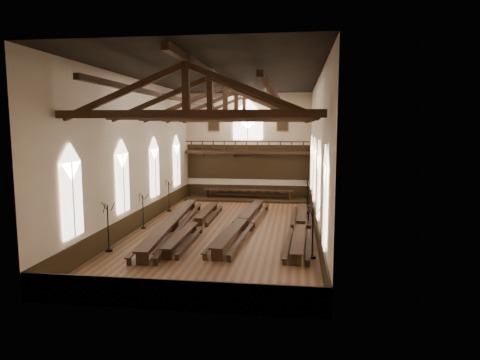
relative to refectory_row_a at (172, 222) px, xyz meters
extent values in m
plane|color=brown|center=(3.42, 1.03, -0.59)|extent=(26.00, 26.00, 0.00)
plane|color=beige|center=(3.42, 14.03, 4.41)|extent=(12.00, 0.00, 12.00)
plane|color=beige|center=(3.42, -11.97, 4.41)|extent=(12.00, 0.00, 12.00)
plane|color=beige|center=(-2.58, 1.03, 4.41)|extent=(0.00, 26.00, 26.00)
plane|color=beige|center=(9.42, 1.03, 4.41)|extent=(0.00, 26.00, 26.00)
plane|color=black|center=(3.42, 1.03, 9.41)|extent=(26.00, 26.00, 0.00)
cube|color=#2F210E|center=(3.42, 13.99, 0.01)|extent=(11.90, 0.08, 1.20)
cube|color=#2F210E|center=(3.42, -11.93, 0.01)|extent=(11.90, 0.08, 1.20)
cube|color=#2F210E|center=(-2.54, 1.03, 0.01)|extent=(0.08, 25.90, 1.20)
cube|color=#2F210E|center=(9.38, 1.03, 0.01)|extent=(0.08, 25.90, 1.20)
cube|color=silver|center=(-2.48, -7.97, 2.81)|extent=(0.05, 1.80, 3.60)
cube|color=silver|center=(-2.48, -7.97, 4.61)|extent=(0.05, 1.80, 1.80)
cylinder|color=beige|center=(-2.44, -7.97, 2.81)|extent=(0.08, 0.08, 3.60)
cube|color=silver|center=(-2.48, -1.97, 2.81)|extent=(0.05, 1.80, 3.60)
cube|color=silver|center=(-2.48, -1.97, 4.61)|extent=(0.05, 1.80, 1.80)
cylinder|color=beige|center=(-2.44, -1.97, 2.81)|extent=(0.08, 0.08, 3.60)
cube|color=silver|center=(-2.48, 4.03, 2.81)|extent=(0.05, 1.80, 3.60)
cube|color=silver|center=(-2.48, 4.03, 4.61)|extent=(0.05, 1.80, 1.80)
cylinder|color=beige|center=(-2.44, 4.03, 2.81)|extent=(0.08, 0.08, 3.60)
cube|color=silver|center=(-2.48, 10.03, 2.81)|extent=(0.05, 1.80, 3.60)
cube|color=silver|center=(-2.48, 10.03, 4.61)|extent=(0.05, 1.80, 1.80)
cylinder|color=beige|center=(-2.44, 10.03, 2.81)|extent=(0.08, 0.08, 3.60)
cube|color=silver|center=(9.32, -7.97, 2.81)|extent=(0.05, 1.80, 3.60)
cube|color=silver|center=(9.32, -7.97, 4.61)|extent=(0.05, 1.80, 1.80)
cylinder|color=beige|center=(9.28, -7.97, 2.81)|extent=(0.08, 0.08, 3.60)
cube|color=silver|center=(9.32, -1.97, 2.81)|extent=(0.05, 1.80, 3.60)
cube|color=silver|center=(9.32, -1.97, 4.61)|extent=(0.05, 1.80, 1.80)
cylinder|color=beige|center=(9.28, -1.97, 2.81)|extent=(0.08, 0.08, 3.60)
cube|color=silver|center=(9.32, 4.03, 2.81)|extent=(0.05, 1.80, 3.60)
cube|color=silver|center=(9.32, 4.03, 4.61)|extent=(0.05, 1.80, 1.80)
cylinder|color=beige|center=(9.28, 4.03, 2.81)|extent=(0.08, 0.08, 3.60)
cube|color=silver|center=(9.32, 10.03, 2.81)|extent=(0.05, 1.80, 3.60)
cube|color=silver|center=(9.32, 10.03, 4.61)|extent=(0.05, 1.80, 1.80)
cylinder|color=beige|center=(9.28, 10.03, 2.81)|extent=(0.08, 0.08, 3.60)
cube|color=white|center=(3.42, 13.93, 6.21)|extent=(2.80, 0.05, 2.40)
cube|color=white|center=(3.42, 13.93, 7.41)|extent=(2.80, 0.05, 2.80)
cylinder|color=beige|center=(3.42, 13.89, 6.21)|extent=(0.10, 0.10, 2.40)
cube|color=#331B10|center=(3.42, 13.38, 3.81)|extent=(11.80, 1.20, 0.20)
cube|color=#2F210E|center=(3.42, 13.97, 2.86)|extent=(11.80, 0.10, 3.30)
cube|color=#331B10|center=(3.42, 12.84, 4.86)|extent=(11.60, 0.12, 0.10)
cube|color=#331B10|center=(3.42, 12.84, 3.96)|extent=(11.60, 0.12, 0.10)
cube|color=#331B10|center=(-1.08, 13.78, 3.56)|extent=(0.35, 0.40, 0.50)
cube|color=#331B10|center=(1.92, 13.78, 3.56)|extent=(0.35, 0.40, 0.50)
cube|color=#331B10|center=(4.92, 13.78, 3.56)|extent=(0.35, 0.40, 0.50)
cube|color=#331B10|center=(7.92, 13.78, 3.56)|extent=(0.35, 0.40, 0.50)
cube|color=brown|center=(0.12, 13.94, 6.51)|extent=(1.15, 0.06, 1.45)
cube|color=black|center=(0.12, 13.90, 6.51)|extent=(0.95, 0.04, 1.25)
cube|color=brown|center=(6.72, 13.94, 6.51)|extent=(1.15, 0.06, 1.45)
cube|color=black|center=(6.72, 13.90, 6.51)|extent=(0.95, 0.04, 1.25)
cube|color=#331B10|center=(3.42, -8.97, 6.81)|extent=(11.70, 0.35, 0.35)
cube|color=#331B10|center=(3.42, -8.97, 8.11)|extent=(0.30, 0.30, 2.40)
cube|color=#331B10|center=(0.54, -8.97, 7.71)|extent=(5.44, 0.26, 2.40)
cube|color=#331B10|center=(6.30, -8.97, 7.71)|extent=(5.44, 0.26, 2.40)
cube|color=#331B10|center=(3.42, -3.97, 6.81)|extent=(11.70, 0.35, 0.35)
cube|color=#331B10|center=(3.42, -3.97, 8.11)|extent=(0.30, 0.30, 2.40)
cube|color=#331B10|center=(0.54, -3.97, 7.71)|extent=(5.44, 0.26, 2.40)
cube|color=#331B10|center=(6.30, -3.97, 7.71)|extent=(5.44, 0.26, 2.40)
cube|color=#331B10|center=(3.42, 1.03, 6.81)|extent=(11.70, 0.35, 0.35)
cube|color=#331B10|center=(3.42, 1.03, 8.11)|extent=(0.30, 0.30, 2.40)
cube|color=#331B10|center=(0.54, 1.03, 7.71)|extent=(5.44, 0.26, 2.40)
cube|color=#331B10|center=(6.30, 1.03, 7.71)|extent=(5.44, 0.26, 2.40)
cube|color=#331B10|center=(3.42, 6.03, 6.81)|extent=(11.70, 0.35, 0.35)
cube|color=#331B10|center=(3.42, 6.03, 8.11)|extent=(0.30, 0.30, 2.40)
cube|color=#331B10|center=(0.54, 6.03, 7.71)|extent=(5.44, 0.26, 2.40)
cube|color=#331B10|center=(6.30, 6.03, 7.71)|extent=(5.44, 0.26, 2.40)
cube|color=#331B10|center=(3.42, 11.03, 6.81)|extent=(11.70, 0.35, 0.35)
cube|color=#331B10|center=(3.42, 11.03, 8.11)|extent=(0.30, 0.30, 2.40)
cube|color=#331B10|center=(0.54, 11.03, 7.71)|extent=(5.44, 0.26, 2.40)
cube|color=#331B10|center=(6.30, 11.03, 7.71)|extent=(5.44, 0.26, 2.40)
cube|color=#331B10|center=(0.06, 1.03, 8.11)|extent=(0.25, 25.70, 0.25)
cube|color=#331B10|center=(6.78, 1.03, 8.11)|extent=(0.25, 25.70, 0.25)
cube|color=#331B10|center=(3.42, 1.03, 9.11)|extent=(0.30, 25.70, 0.30)
cube|color=#331B10|center=(0.00, -3.70, 0.17)|extent=(1.32, 7.54, 0.09)
cube|color=#331B10|center=(0.00, -7.08, -0.23)|extent=(0.64, 0.13, 0.72)
cube|color=#331B10|center=(0.00, -0.32, -0.23)|extent=(0.64, 0.13, 0.72)
cube|color=#331B10|center=(0.00, -3.70, -0.32)|extent=(0.59, 6.64, 0.09)
cube|color=#331B10|center=(-0.66, -3.75, -0.14)|extent=(0.87, 7.51, 0.06)
cube|color=#331B10|center=(-0.66, -7.18, -0.38)|extent=(0.25, 0.09, 0.42)
cube|color=#331B10|center=(-0.66, -0.32, -0.38)|extent=(0.25, 0.09, 0.42)
cube|color=#331B10|center=(0.66, -3.65, -0.14)|extent=(0.87, 7.51, 0.06)
cube|color=#331B10|center=(0.66, -7.08, -0.38)|extent=(0.25, 0.09, 0.42)
cube|color=#331B10|center=(0.66, -0.22, -0.38)|extent=(0.25, 0.09, 0.42)
cube|color=#331B10|center=(0.00, 3.70, 0.17)|extent=(1.32, 7.54, 0.09)
cube|color=#331B10|center=(0.00, 0.32, -0.23)|extent=(0.64, 0.13, 0.72)
cube|color=#331B10|center=(0.00, 7.08, -0.23)|extent=(0.64, 0.13, 0.72)
cube|color=#331B10|center=(0.00, 3.70, -0.32)|extent=(0.59, 6.64, 0.09)
cube|color=#331B10|center=(-0.66, 3.65, -0.14)|extent=(0.87, 7.51, 0.06)
cube|color=#331B10|center=(-0.66, 0.22, -0.38)|extent=(0.25, 0.09, 0.42)
cube|color=#331B10|center=(-0.66, 7.08, -0.38)|extent=(0.25, 0.09, 0.42)
cube|color=#331B10|center=(0.66, 3.75, -0.14)|extent=(0.87, 7.51, 0.06)
cube|color=#331B10|center=(0.66, 0.32, -0.38)|extent=(0.25, 0.09, 0.42)
cube|color=#331B10|center=(0.66, 7.18, -0.38)|extent=(0.25, 0.09, 0.42)
cube|color=#331B10|center=(1.47, -3.26, 0.04)|extent=(0.64, 6.17, 0.07)
cube|color=#331B10|center=(1.47, -6.04, -0.29)|extent=(0.52, 0.07, 0.59)
cube|color=#331B10|center=(1.47, -0.48, -0.29)|extent=(0.52, 0.07, 0.59)
cube|color=#331B10|center=(1.47, -3.26, -0.37)|extent=(0.09, 5.47, 0.07)
cube|color=#331B10|center=(0.92, -3.26, -0.22)|extent=(0.27, 6.17, 0.05)
cube|color=#331B10|center=(0.92, -6.08, -0.41)|extent=(0.20, 0.06, 0.34)
cube|color=#331B10|center=(0.92, -0.44, -0.41)|extent=(0.20, 0.06, 0.34)
cube|color=#331B10|center=(2.02, -3.26, -0.22)|extent=(0.27, 6.17, 0.05)
cube|color=#331B10|center=(2.02, -6.08, -0.41)|extent=(0.20, 0.06, 0.34)
cube|color=#331B10|center=(2.02, -0.44, -0.41)|extent=(0.20, 0.06, 0.34)
cube|color=#331B10|center=(1.47, 4.14, 0.04)|extent=(0.64, 6.17, 0.07)
cube|color=#331B10|center=(1.47, 1.36, -0.29)|extent=(0.52, 0.07, 0.59)
cube|color=#331B10|center=(1.47, 6.92, -0.29)|extent=(0.52, 0.07, 0.59)
cube|color=#331B10|center=(1.47, 4.14, -0.37)|extent=(0.09, 5.47, 0.07)
cube|color=#331B10|center=(0.92, 4.14, -0.22)|extent=(0.27, 6.17, 0.05)
cube|color=#331B10|center=(0.92, 1.32, -0.41)|extent=(0.20, 0.06, 0.34)
cube|color=#331B10|center=(0.92, 6.96, -0.41)|extent=(0.20, 0.06, 0.34)
cube|color=#331B10|center=(2.02, 4.14, -0.22)|extent=(0.27, 6.17, 0.05)
cube|color=#331B10|center=(2.02, 1.32, -0.41)|extent=(0.20, 0.06, 0.34)
cube|color=#331B10|center=(2.02, 6.96, -0.41)|extent=(0.20, 0.06, 0.34)
cube|color=#331B10|center=(4.59, -2.68, 0.14)|extent=(1.20, 7.21, 0.08)
cube|color=#331B10|center=(4.59, -5.91, -0.24)|extent=(0.61, 0.12, 0.69)
cube|color=#331B10|center=(4.59, 0.55, -0.24)|extent=(0.61, 0.12, 0.69)
cube|color=#331B10|center=(4.59, -2.68, -0.33)|extent=(0.51, 6.35, 0.08)
cube|color=#331B10|center=(3.96, -2.64, -0.16)|extent=(0.77, 7.18, 0.06)
cube|color=#331B10|center=(3.96, -5.92, -0.39)|extent=(0.23, 0.09, 0.40)
cube|color=#331B10|center=(3.96, 0.64, -0.39)|extent=(0.23, 0.09, 0.40)
cube|color=#331B10|center=(5.23, -2.73, -0.16)|extent=(0.77, 7.18, 0.06)
cube|color=#331B10|center=(5.23, -6.01, -0.39)|extent=(0.23, 0.09, 0.40)
cube|color=#331B10|center=(5.23, 0.56, -0.39)|extent=(0.23, 0.09, 0.40)
cube|color=#331B10|center=(4.59, 4.72, 0.14)|extent=(1.20, 7.21, 0.08)
cube|color=#331B10|center=(4.59, 1.49, -0.24)|extent=(0.61, 0.12, 0.69)
cube|color=#331B10|center=(4.59, 7.95, -0.24)|extent=(0.61, 0.12, 0.69)
cube|color=#331B10|center=(4.59, 4.72, -0.33)|extent=(0.51, 6.35, 0.08)
cube|color=#331B10|center=(3.96, 4.76, -0.16)|extent=(0.77, 7.18, 0.06)
cube|color=#331B10|center=(3.96, 1.48, -0.39)|extent=(0.23, 0.09, 0.40)
cube|color=#331B10|center=(3.96, 8.04, -0.39)|extent=(0.23, 0.09, 0.40)
cube|color=#331B10|center=(5.23, 4.67, -0.16)|extent=(0.77, 7.18, 0.06)
cube|color=#331B10|center=(5.23, 1.39, -0.39)|extent=(0.23, 0.09, 0.40)
cube|color=#331B10|center=(5.23, 7.96, -0.39)|extent=(0.23, 0.09, 0.40)
cube|color=#331B10|center=(8.42, -3.21, 0.07)|extent=(0.91, 6.50, 0.07)
cube|color=#331B10|center=(8.42, -6.13, -0.28)|extent=(0.55, 0.10, 0.62)
cube|color=#331B10|center=(8.42, -0.30, -0.28)|extent=(0.55, 0.10, 0.62)
cube|color=#331B10|center=(8.42, -3.21, -0.36)|extent=(0.31, 5.74, 0.07)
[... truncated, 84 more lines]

